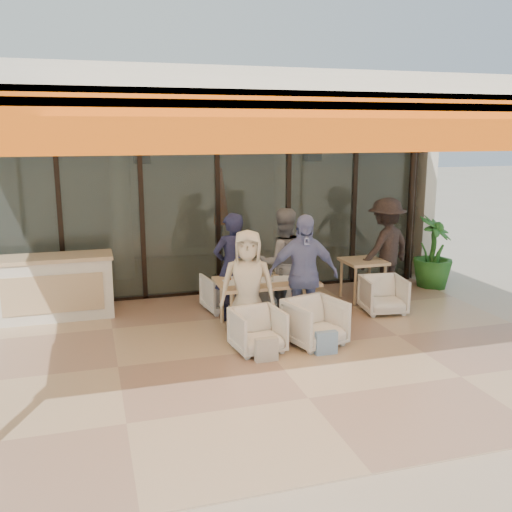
{
  "coord_description": "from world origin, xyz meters",
  "views": [
    {
      "loc": [
        -2.25,
        -6.99,
        2.95
      ],
      "look_at": [
        0.1,
        0.9,
        1.15
      ],
      "focal_mm": 40.0,
      "sensor_mm": 36.0,
      "label": 1
    }
  ],
  "objects_px": {
    "host_counter": "(54,287)",
    "standing_woman": "(386,248)",
    "chair_near_left": "(258,329)",
    "diner_cream": "(248,286)",
    "chair_far_right": "(273,287)",
    "diner_periwinkle": "(303,275)",
    "chair_near_right": "(315,320)",
    "potted_palm": "(433,253)",
    "dining_table": "(266,284)",
    "chair_far_left": "(225,291)",
    "diner_navy": "(232,267)",
    "diner_grey": "(283,263)",
    "side_table": "(363,266)",
    "side_chair": "(383,293)"
  },
  "relations": [
    {
      "from": "chair_far_left",
      "to": "side_chair",
      "type": "xyz_separation_m",
      "value": [
        2.48,
        -0.87,
        -0.01
      ]
    },
    {
      "from": "dining_table",
      "to": "chair_far_right",
      "type": "xyz_separation_m",
      "value": [
        0.43,
        0.94,
        -0.33
      ]
    },
    {
      "from": "diner_navy",
      "to": "chair_near_left",
      "type": "bearing_deg",
      "value": 78.09
    },
    {
      "from": "diner_navy",
      "to": "standing_woman",
      "type": "bearing_deg",
      "value": 177.99
    },
    {
      "from": "chair_near_left",
      "to": "side_table",
      "type": "xyz_separation_m",
      "value": [
        2.48,
        1.78,
        0.31
      ]
    },
    {
      "from": "side_table",
      "to": "standing_woman",
      "type": "height_order",
      "value": "standing_woman"
    },
    {
      "from": "host_counter",
      "to": "standing_woman",
      "type": "xyz_separation_m",
      "value": [
        5.69,
        -0.33,
        0.37
      ]
    },
    {
      "from": "chair_near_left",
      "to": "potted_palm",
      "type": "relative_size",
      "value": 0.49
    },
    {
      "from": "chair_near_left",
      "to": "diner_cream",
      "type": "xyz_separation_m",
      "value": [
        0.0,
        0.5,
        0.47
      ]
    },
    {
      "from": "diner_grey",
      "to": "diner_navy",
      "type": "bearing_deg",
      "value": 1.5
    },
    {
      "from": "diner_navy",
      "to": "potted_palm",
      "type": "bearing_deg",
      "value": 179.07
    },
    {
      "from": "diner_cream",
      "to": "host_counter",
      "type": "bearing_deg",
      "value": 163.04
    },
    {
      "from": "diner_navy",
      "to": "side_chair",
      "type": "relative_size",
      "value": 2.53
    },
    {
      "from": "diner_navy",
      "to": "diner_grey",
      "type": "relative_size",
      "value": 0.98
    },
    {
      "from": "diner_grey",
      "to": "side_chair",
      "type": "xyz_separation_m",
      "value": [
        1.64,
        -0.37,
        -0.54
      ]
    },
    {
      "from": "chair_near_left",
      "to": "side_chair",
      "type": "height_order",
      "value": "side_chair"
    },
    {
      "from": "chair_near_right",
      "to": "potted_palm",
      "type": "bearing_deg",
      "value": 17.37
    },
    {
      "from": "host_counter",
      "to": "side_table",
      "type": "relative_size",
      "value": 2.48
    },
    {
      "from": "chair_near_right",
      "to": "diner_periwinkle",
      "type": "relative_size",
      "value": 0.41
    },
    {
      "from": "diner_cream",
      "to": "standing_woman",
      "type": "relative_size",
      "value": 0.89
    },
    {
      "from": "chair_near_left",
      "to": "standing_woman",
      "type": "height_order",
      "value": "standing_woman"
    },
    {
      "from": "dining_table",
      "to": "chair_far_left",
      "type": "relative_size",
      "value": 2.15
    },
    {
      "from": "diner_grey",
      "to": "chair_near_right",
      "type": "bearing_deg",
      "value": 91.5
    },
    {
      "from": "dining_table",
      "to": "chair_far_right",
      "type": "height_order",
      "value": "dining_table"
    },
    {
      "from": "dining_table",
      "to": "potted_palm",
      "type": "relative_size",
      "value": 1.09
    },
    {
      "from": "chair_near_right",
      "to": "diner_grey",
      "type": "xyz_separation_m",
      "value": [
        0.0,
        1.4,
        0.52
      ]
    },
    {
      "from": "dining_table",
      "to": "diner_cream",
      "type": "height_order",
      "value": "diner_cream"
    },
    {
      "from": "chair_far_left",
      "to": "diner_cream",
      "type": "bearing_deg",
      "value": 81.67
    },
    {
      "from": "chair_far_right",
      "to": "diner_navy",
      "type": "bearing_deg",
      "value": 12.08
    },
    {
      "from": "diner_periwinkle",
      "to": "diner_cream",
      "type": "bearing_deg",
      "value": -172.56
    },
    {
      "from": "side_chair",
      "to": "diner_navy",
      "type": "bearing_deg",
      "value": 179.13
    },
    {
      "from": "chair_far_right",
      "to": "chair_near_right",
      "type": "height_order",
      "value": "chair_near_right"
    },
    {
      "from": "diner_grey",
      "to": "diner_periwinkle",
      "type": "xyz_separation_m",
      "value": [
        0.0,
        -0.9,
        0.01
      ]
    },
    {
      "from": "side_table",
      "to": "dining_table",
      "type": "bearing_deg",
      "value": -158.26
    },
    {
      "from": "chair_far_right",
      "to": "diner_periwinkle",
      "type": "height_order",
      "value": "diner_periwinkle"
    },
    {
      "from": "host_counter",
      "to": "chair_near_right",
      "type": "xyz_separation_m",
      "value": [
        3.55,
        -2.25,
        -0.16
      ]
    },
    {
      "from": "chair_far_left",
      "to": "diner_cream",
      "type": "relative_size",
      "value": 0.43
    },
    {
      "from": "diner_navy",
      "to": "standing_woman",
      "type": "relative_size",
      "value": 0.96
    },
    {
      "from": "dining_table",
      "to": "diner_navy",
      "type": "height_order",
      "value": "diner_navy"
    },
    {
      "from": "diner_periwinkle",
      "to": "potted_palm",
      "type": "relative_size",
      "value": 1.31
    },
    {
      "from": "dining_table",
      "to": "side_chair",
      "type": "height_order",
      "value": "dining_table"
    },
    {
      "from": "diner_grey",
      "to": "dining_table",
      "type": "bearing_deg",
      "value": 47.71
    },
    {
      "from": "dining_table",
      "to": "diner_cream",
      "type": "distance_m",
      "value": 0.63
    },
    {
      "from": "diner_navy",
      "to": "diner_grey",
      "type": "bearing_deg",
      "value": 168.09
    },
    {
      "from": "chair_near_left",
      "to": "potted_palm",
      "type": "distance_m",
      "value": 4.73
    },
    {
      "from": "host_counter",
      "to": "diner_periwinkle",
      "type": "distance_m",
      "value": 3.97
    },
    {
      "from": "side_table",
      "to": "side_chair",
      "type": "distance_m",
      "value": 0.81
    },
    {
      "from": "host_counter",
      "to": "dining_table",
      "type": "xyz_separation_m",
      "value": [
        3.12,
        -1.29,
        0.16
      ]
    },
    {
      "from": "diner_periwinkle",
      "to": "potted_palm",
      "type": "xyz_separation_m",
      "value": [
        3.33,
        1.71,
        -0.21
      ]
    },
    {
      "from": "chair_far_right",
      "to": "diner_navy",
      "type": "xyz_separation_m",
      "value": [
        -0.84,
        -0.5,
        0.51
      ]
    }
  ]
}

